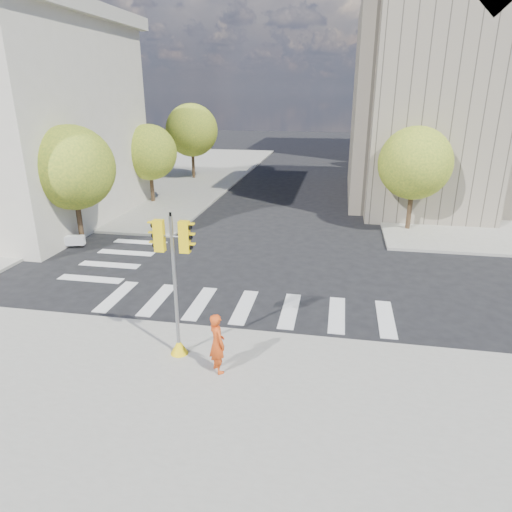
{
  "coord_description": "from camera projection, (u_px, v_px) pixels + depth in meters",
  "views": [
    {
      "loc": [
        3.3,
        -17.8,
        8.01
      ],
      "look_at": [
        0.34,
        -1.82,
        2.1
      ],
      "focal_mm": 32.0,
      "sensor_mm": 36.0,
      "label": 1
    }
  ],
  "objects": [
    {
      "name": "lamp_near",
      "position": [
        415.0,
        146.0,
        29.75
      ],
      "size": [
        0.35,
        0.18,
        8.11
      ],
      "color": "black",
      "rests_on": "sidewalk_far_right"
    },
    {
      "name": "tree_re_far",
      "position": [
        383.0,
        132.0,
        48.56
      ],
      "size": [
        4.0,
        4.0,
        5.88
      ],
      "color": "#382616",
      "rests_on": "ground"
    },
    {
      "name": "planter_wall",
      "position": [
        27.0,
        241.0,
        24.42
      ],
      "size": [
        5.91,
        1.9,
        0.5
      ],
      "primitive_type": "cube",
      "rotation": [
        0.0,
        0.0,
        0.25
      ],
      "color": "white",
      "rests_on": "sidewalk_left_near"
    },
    {
      "name": "tree_lw_mid",
      "position": [
        149.0,
        152.0,
        33.19
      ],
      "size": [
        4.0,
        4.0,
        5.77
      ],
      "color": "#382616",
      "rests_on": "ground"
    },
    {
      "name": "ground",
      "position": [
        256.0,
        287.0,
        19.75
      ],
      "size": [
        160.0,
        160.0,
        0.0
      ],
      "primitive_type": "plane",
      "color": "black",
      "rests_on": "ground"
    },
    {
      "name": "tree_re_near",
      "position": [
        415.0,
        163.0,
        26.32
      ],
      "size": [
        4.2,
        4.2,
        6.16
      ],
      "color": "#382616",
      "rests_on": "ground"
    },
    {
      "name": "tree_lw_far",
      "position": [
        192.0,
        130.0,
        42.17
      ],
      "size": [
        4.8,
        4.8,
        6.95
      ],
      "color": "#382616",
      "rests_on": "ground"
    },
    {
      "name": "traffic_signal",
      "position": [
        176.0,
        297.0,
        13.83
      ],
      "size": [
        1.07,
        0.56,
        4.61
      ],
      "rotation": [
        0.0,
        0.0,
        0.03
      ],
      "color": "yellow",
      "rests_on": "sidewalk_near"
    },
    {
      "name": "lamp_far",
      "position": [
        394.0,
        129.0,
        42.68
      ],
      "size": [
        0.35,
        0.18,
        8.11
      ],
      "color": "black",
      "rests_on": "sidewalk_far_right"
    },
    {
      "name": "photographer",
      "position": [
        217.0,
        343.0,
        13.28
      ],
      "size": [
        0.78,
        0.81,
        1.87
      ],
      "primitive_type": "imported",
      "rotation": [
        0.0,
        0.0,
        2.28
      ],
      "color": "#D14513",
      "rests_on": "sidewalk_near"
    },
    {
      "name": "tree_lw_near",
      "position": [
        72.0,
        168.0,
        23.8
      ],
      "size": [
        4.4,
        4.4,
        6.41
      ],
      "color": "#382616",
      "rests_on": "ground"
    },
    {
      "name": "sidewalk_far_left",
      "position": [
        112.0,
        172.0,
        47.17
      ],
      "size": [
        28.0,
        40.0,
        0.15
      ],
      "primitive_type": "cube",
      "color": "gray",
      "rests_on": "ground"
    },
    {
      "name": "tree_re_mid",
      "position": [
        395.0,
        138.0,
        37.3
      ],
      "size": [
        4.6,
        4.6,
        6.66
      ],
      "color": "#382616",
      "rests_on": "ground"
    },
    {
      "name": "sidewalk_near",
      "position": [
        160.0,
        493.0,
        9.56
      ],
      "size": [
        30.0,
        14.0,
        0.15
      ],
      "primitive_type": "cube",
      "color": "gray",
      "rests_on": "ground"
    }
  ]
}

